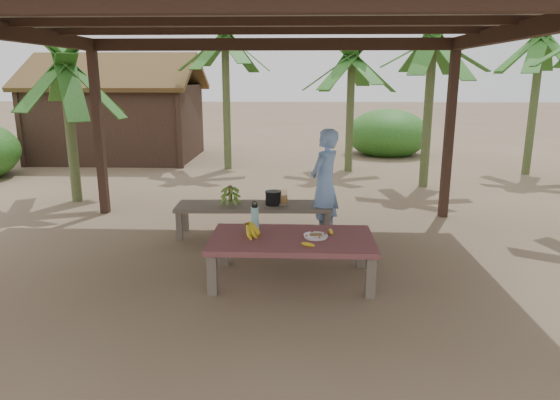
{
  "coord_description": "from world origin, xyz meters",
  "views": [
    {
      "loc": [
        0.46,
        -5.66,
        2.22
      ],
      "look_at": [
        0.23,
        0.07,
        0.8
      ],
      "focal_mm": 32.0,
      "sensor_mm": 36.0,
      "label": 1
    }
  ],
  "objects_px": {
    "work_table": "(292,243)",
    "bench": "(254,208)",
    "plate": "(316,236)",
    "woman": "(325,183)",
    "cooking_pot": "(273,198)",
    "water_flask": "(255,217)",
    "ripe_banana_bunch": "(246,229)"
  },
  "relations": [
    {
      "from": "bench",
      "to": "woman",
      "type": "distance_m",
      "value": 1.07
    },
    {
      "from": "ripe_banana_bunch",
      "to": "woman",
      "type": "bearing_deg",
      "value": 59.89
    },
    {
      "from": "plate",
      "to": "cooking_pot",
      "type": "distance_m",
      "value": 1.71
    },
    {
      "from": "bench",
      "to": "water_flask",
      "type": "relative_size",
      "value": 6.56
    },
    {
      "from": "plate",
      "to": "cooking_pot",
      "type": "bearing_deg",
      "value": 108.8
    },
    {
      "from": "work_table",
      "to": "plate",
      "type": "bearing_deg",
      "value": -0.39
    },
    {
      "from": "bench",
      "to": "water_flask",
      "type": "bearing_deg",
      "value": -86.46
    },
    {
      "from": "plate",
      "to": "woman",
      "type": "relative_size",
      "value": 0.17
    },
    {
      "from": "work_table",
      "to": "plate",
      "type": "distance_m",
      "value": 0.28
    },
    {
      "from": "bench",
      "to": "cooking_pot",
      "type": "relative_size",
      "value": 9.93
    },
    {
      "from": "water_flask",
      "to": "ripe_banana_bunch",
      "type": "bearing_deg",
      "value": -104.39
    },
    {
      "from": "plate",
      "to": "water_flask",
      "type": "bearing_deg",
      "value": 157.71
    },
    {
      "from": "plate",
      "to": "work_table",
      "type": "bearing_deg",
      "value": 179.46
    },
    {
      "from": "ripe_banana_bunch",
      "to": "woman",
      "type": "xyz_separation_m",
      "value": [
        0.93,
        1.61,
        0.18
      ]
    },
    {
      "from": "work_table",
      "to": "bench",
      "type": "relative_size",
      "value": 0.81
    },
    {
      "from": "bench",
      "to": "water_flask",
      "type": "xyz_separation_m",
      "value": [
        0.13,
        -1.33,
        0.25
      ]
    },
    {
      "from": "work_table",
      "to": "woman",
      "type": "bearing_deg",
      "value": 75.27
    },
    {
      "from": "water_flask",
      "to": "woman",
      "type": "xyz_separation_m",
      "value": [
        0.86,
        1.34,
        0.12
      ]
    },
    {
      "from": "work_table",
      "to": "plate",
      "type": "relative_size",
      "value": 6.81
    },
    {
      "from": "woman",
      "to": "work_table",
      "type": "bearing_deg",
      "value": 17.43
    },
    {
      "from": "bench",
      "to": "ripe_banana_bunch",
      "type": "xyz_separation_m",
      "value": [
        0.07,
        -1.6,
        0.19
      ]
    },
    {
      "from": "ripe_banana_bunch",
      "to": "cooking_pot",
      "type": "distance_m",
      "value": 1.62
    },
    {
      "from": "bench",
      "to": "plate",
      "type": "relative_size",
      "value": 8.39
    },
    {
      "from": "cooking_pot",
      "to": "water_flask",
      "type": "bearing_deg",
      "value": -96.14
    },
    {
      "from": "water_flask",
      "to": "woman",
      "type": "bearing_deg",
      "value": 57.17
    },
    {
      "from": "plate",
      "to": "water_flask",
      "type": "relative_size",
      "value": 0.78
    },
    {
      "from": "work_table",
      "to": "cooking_pot",
      "type": "relative_size",
      "value": 8.06
    },
    {
      "from": "plate",
      "to": "bench",
      "type": "bearing_deg",
      "value": 117.17
    },
    {
      "from": "ripe_banana_bunch",
      "to": "cooking_pot",
      "type": "xyz_separation_m",
      "value": [
        0.21,
        1.61,
        -0.04
      ]
    },
    {
      "from": "woman",
      "to": "ripe_banana_bunch",
      "type": "bearing_deg",
      "value": 2.2
    },
    {
      "from": "plate",
      "to": "woman",
      "type": "bearing_deg",
      "value": 84.07
    },
    {
      "from": "plate",
      "to": "woman",
      "type": "distance_m",
      "value": 1.65
    }
  ]
}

